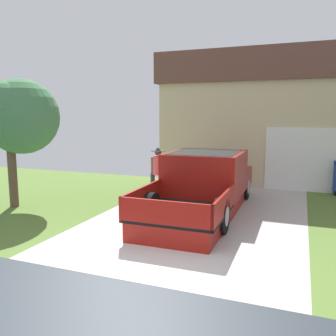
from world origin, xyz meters
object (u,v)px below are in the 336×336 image
Objects in this scene: handbag at (150,198)px; house_with_garage at (280,117)px; person_with_hat at (158,170)px; neighbor_tree at (17,115)px; pickup_truck at (205,184)px.

handbag is 0.05× the size of house_with_garage.
handbag is at bearing -140.68° from person_with_hat.
house_with_garage is at bearing 64.46° from handbag.
house_with_garage is 10.86m from neighbor_tree.
pickup_truck is at bearing -5.21° from handbag.
neighbor_tree is at bearing -163.31° from pickup_truck.
handbag is 0.13× the size of neighbor_tree.
person_with_hat is 7.56m from house_with_garage.
handbag is at bearing 174.33° from pickup_truck.
pickup_truck is 1.62m from person_with_hat.
pickup_truck is 7.44m from house_with_garage.
pickup_truck is at bearing -16.51° from person_with_hat.
pickup_truck is at bearing 17.15° from neighbor_tree.
house_with_garage is at bearing 52.52° from neighbor_tree.
person_with_hat reaches higher than handbag.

